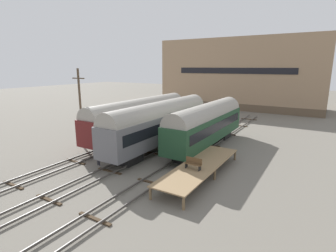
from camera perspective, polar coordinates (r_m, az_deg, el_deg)
ground_plane at (r=26.15m, az=-8.00°, el=-7.62°), size 200.00×200.00×0.00m
track_left at (r=29.01m, az=-14.93°, el=-5.56°), size 2.60×60.00×0.26m
track_middle at (r=26.10m, az=-8.01°, el=-7.33°), size 2.60×60.00×0.26m
track_right at (r=23.69m, az=0.53°, el=-9.34°), size 2.60×60.00×0.26m
train_car_grey at (r=29.51m, az=-1.56°, el=1.02°), size 2.89×17.77×5.31m
train_car_maroon at (r=33.72m, az=-6.06°, el=2.26°), size 2.87×18.12×5.13m
train_car_green at (r=29.75m, az=8.44°, el=0.69°), size 2.90×15.56×5.09m
station_platform at (r=22.40m, az=7.03°, el=-8.58°), size 2.92×11.20×1.02m
bench at (r=21.32m, az=5.56°, el=-8.03°), size 1.40×0.40×0.91m
person_worker at (r=25.43m, az=-14.95°, el=-6.09°), size 0.32×0.32×1.70m
utility_pole at (r=30.91m, az=-18.51°, el=3.85°), size 1.80×0.24×8.89m
warehouse_building at (r=62.13m, az=15.64°, el=10.89°), size 34.59×11.81×14.96m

